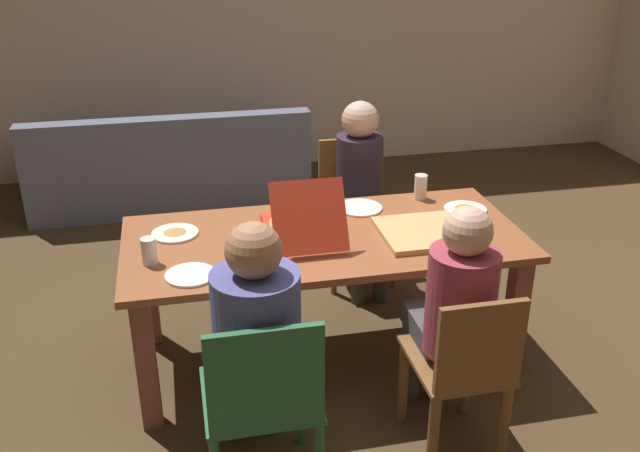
{
  "coord_description": "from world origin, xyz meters",
  "views": [
    {
      "loc": [
        -0.69,
        -3.08,
        2.23
      ],
      "look_at": [
        0.0,
        0.1,
        0.74
      ],
      "focal_mm": 39.16,
      "sensor_mm": 36.0,
      "label": 1
    }
  ],
  "objects_px": {
    "chair_2": "(462,372)",
    "couch": "(171,168)",
    "drinking_glass_2": "(149,251)",
    "drinking_glass_0": "(421,187)",
    "dining_table": "(324,255)",
    "plate_0": "(175,233)",
    "pizza_box_0": "(422,232)",
    "drinking_glass_1": "(248,267)",
    "chair_0": "(263,398)",
    "chair_1": "(354,201)",
    "person_1": "(362,182)",
    "plate_2": "(360,208)",
    "person_0": "(256,333)",
    "person_2": "(453,307)",
    "pizza_box_1": "(301,224)",
    "plate_1": "(465,209)",
    "plate_3": "(191,275)"
  },
  "relations": [
    {
      "from": "person_2",
      "to": "plate_3",
      "type": "xyz_separation_m",
      "value": [
        -1.08,
        0.42,
        0.06
      ]
    },
    {
      "from": "chair_0",
      "to": "plate_1",
      "type": "xyz_separation_m",
      "value": [
        1.27,
        1.07,
        0.23
      ]
    },
    {
      "from": "chair_0",
      "to": "person_2",
      "type": "height_order",
      "value": "person_2"
    },
    {
      "from": "chair_0",
      "to": "chair_1",
      "type": "xyz_separation_m",
      "value": [
        0.85,
        1.85,
        -0.0
      ]
    },
    {
      "from": "person_0",
      "to": "person_2",
      "type": "bearing_deg",
      "value": 4.76
    },
    {
      "from": "chair_1",
      "to": "drinking_glass_0",
      "type": "relative_size",
      "value": 6.33
    },
    {
      "from": "chair_1",
      "to": "person_1",
      "type": "distance_m",
      "value": 0.24
    },
    {
      "from": "person_1",
      "to": "drinking_glass_2",
      "type": "bearing_deg",
      "value": -144.64
    },
    {
      "from": "pizza_box_0",
      "to": "plate_3",
      "type": "height_order",
      "value": "pizza_box_0"
    },
    {
      "from": "chair_1",
      "to": "plate_2",
      "type": "height_order",
      "value": "chair_1"
    },
    {
      "from": "person_2",
      "to": "plate_0",
      "type": "xyz_separation_m",
      "value": [
        -1.14,
        0.87,
        0.06
      ]
    },
    {
      "from": "drinking_glass_0",
      "to": "drinking_glass_2",
      "type": "height_order",
      "value": "drinking_glass_0"
    },
    {
      "from": "person_0",
      "to": "plate_0",
      "type": "relative_size",
      "value": 5.12
    },
    {
      "from": "chair_0",
      "to": "couch",
      "type": "height_order",
      "value": "chair_0"
    },
    {
      "from": "person_2",
      "to": "pizza_box_1",
      "type": "xyz_separation_m",
      "value": [
        -0.51,
        0.76,
        0.1
      ]
    },
    {
      "from": "drinking_glass_0",
      "to": "dining_table",
      "type": "bearing_deg",
      "value": -150.34
    },
    {
      "from": "plate_0",
      "to": "drinking_glass_0",
      "type": "height_order",
      "value": "drinking_glass_0"
    },
    {
      "from": "chair_0",
      "to": "plate_0",
      "type": "xyz_separation_m",
      "value": [
        -0.28,
        1.1,
        0.23
      ]
    },
    {
      "from": "dining_table",
      "to": "couch",
      "type": "height_order",
      "value": "couch"
    },
    {
      "from": "drinking_glass_0",
      "to": "plate_2",
      "type": "bearing_deg",
      "value": -169.2
    },
    {
      "from": "chair_0",
      "to": "chair_1",
      "type": "relative_size",
      "value": 1.0
    },
    {
      "from": "person_2",
      "to": "plate_2",
      "type": "relative_size",
      "value": 4.75
    },
    {
      "from": "pizza_box_0",
      "to": "drinking_glass_2",
      "type": "height_order",
      "value": "drinking_glass_2"
    },
    {
      "from": "plate_1",
      "to": "drinking_glass_1",
      "type": "height_order",
      "value": "drinking_glass_1"
    },
    {
      "from": "person_0",
      "to": "pizza_box_0",
      "type": "xyz_separation_m",
      "value": [
        0.93,
        0.68,
        0.03
      ]
    },
    {
      "from": "person_1",
      "to": "person_2",
      "type": "bearing_deg",
      "value": -90.0
    },
    {
      "from": "chair_0",
      "to": "plate_1",
      "type": "height_order",
      "value": "chair_0"
    },
    {
      "from": "pizza_box_0",
      "to": "plate_0",
      "type": "bearing_deg",
      "value": 167.46
    },
    {
      "from": "drinking_glass_0",
      "to": "pizza_box_1",
      "type": "bearing_deg",
      "value": -157.66
    },
    {
      "from": "dining_table",
      "to": "plate_3",
      "type": "height_order",
      "value": "plate_3"
    },
    {
      "from": "person_1",
      "to": "pizza_box_1",
      "type": "height_order",
      "value": "person_1"
    },
    {
      "from": "drinking_glass_2",
      "to": "drinking_glass_1",
      "type": "bearing_deg",
      "value": -29.62
    },
    {
      "from": "drinking_glass_0",
      "to": "couch",
      "type": "relative_size",
      "value": 0.06
    },
    {
      "from": "chair_0",
      "to": "pizza_box_0",
      "type": "bearing_deg",
      "value": 41.66
    },
    {
      "from": "chair_1",
      "to": "drinking_glass_0",
      "type": "distance_m",
      "value": 0.67
    },
    {
      "from": "chair_2",
      "to": "couch",
      "type": "xyz_separation_m",
      "value": [
        -1.15,
        3.29,
        -0.17
      ]
    },
    {
      "from": "drinking_glass_2",
      "to": "couch",
      "type": "relative_size",
      "value": 0.06
    },
    {
      "from": "drinking_glass_0",
      "to": "person_2",
      "type": "bearing_deg",
      "value": -102.12
    },
    {
      "from": "chair_2",
      "to": "drinking_glass_0",
      "type": "relative_size",
      "value": 6.09
    },
    {
      "from": "plate_0",
      "to": "person_1",
      "type": "bearing_deg",
      "value": 27.63
    },
    {
      "from": "person_0",
      "to": "couch",
      "type": "distance_m",
      "value": 3.25
    },
    {
      "from": "pizza_box_0",
      "to": "drinking_glass_1",
      "type": "height_order",
      "value": "drinking_glass_1"
    },
    {
      "from": "person_1",
      "to": "pizza_box_1",
      "type": "xyz_separation_m",
      "value": [
        -0.51,
        -0.71,
        0.08
      ]
    },
    {
      "from": "chair_2",
      "to": "drinking_glass_1",
      "type": "relative_size",
      "value": 7.24
    },
    {
      "from": "pizza_box_1",
      "to": "plate_2",
      "type": "xyz_separation_m",
      "value": [
        0.37,
        0.23,
        -0.04
      ]
    },
    {
      "from": "dining_table",
      "to": "drinking_glass_1",
      "type": "distance_m",
      "value": 0.59
    },
    {
      "from": "couch",
      "to": "dining_table",
      "type": "bearing_deg",
      "value": -73.06
    },
    {
      "from": "chair_2",
      "to": "person_1",
      "type": "bearing_deg",
      "value": 90.0
    },
    {
      "from": "drinking_glass_0",
      "to": "drinking_glass_1",
      "type": "relative_size",
      "value": 1.19
    },
    {
      "from": "dining_table",
      "to": "drinking_glass_1",
      "type": "xyz_separation_m",
      "value": [
        -0.43,
        -0.37,
        0.17
      ]
    }
  ]
}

